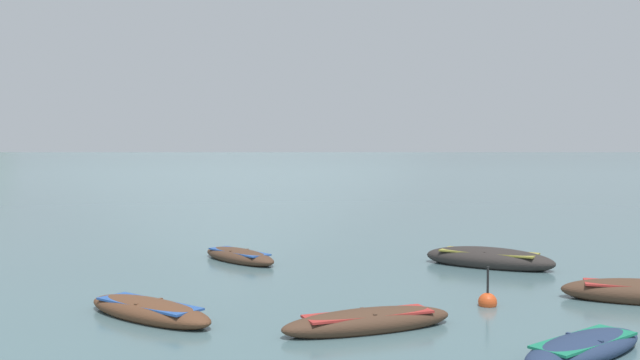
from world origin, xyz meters
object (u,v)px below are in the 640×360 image
at_px(rowboat_8, 582,347).
at_px(mooring_buoy, 485,302).
at_px(rowboat_9, 366,322).
at_px(rowboat_3, 146,311).
at_px(rowboat_7, 486,259).
at_px(rowboat_1, 237,256).

bearing_deg(rowboat_8, mooring_buoy, 101.31).
bearing_deg(rowboat_9, rowboat_8, -24.77).
relative_size(rowboat_3, rowboat_9, 0.95).
bearing_deg(rowboat_8, rowboat_9, 155.23).
xyz_separation_m(rowboat_7, rowboat_9, (-4.69, -8.18, -0.07)).
relative_size(rowboat_8, rowboat_9, 0.83).
relative_size(rowboat_1, rowboat_7, 0.78).
xyz_separation_m(rowboat_8, mooring_buoy, (-0.84, 4.20, -0.05)).
relative_size(rowboat_1, mooring_buoy, 3.10).
bearing_deg(mooring_buoy, rowboat_3, -171.29).
bearing_deg(rowboat_9, rowboat_3, 168.44).
height_order(rowboat_7, rowboat_8, rowboat_7).
height_order(rowboat_1, rowboat_3, rowboat_3).
height_order(rowboat_7, rowboat_9, rowboat_7).
bearing_deg(rowboat_3, rowboat_9, -11.56).
bearing_deg(mooring_buoy, rowboat_9, -144.13).
bearing_deg(rowboat_1, mooring_buoy, -43.99).
xyz_separation_m(rowboat_7, rowboat_8, (-0.64, -10.05, -0.09)).
bearing_deg(rowboat_3, mooring_buoy, 8.71).
bearing_deg(rowboat_8, rowboat_7, 86.36).
height_order(rowboat_3, rowboat_9, rowboat_9).
xyz_separation_m(rowboat_3, rowboat_7, (9.82, 7.13, 0.07)).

